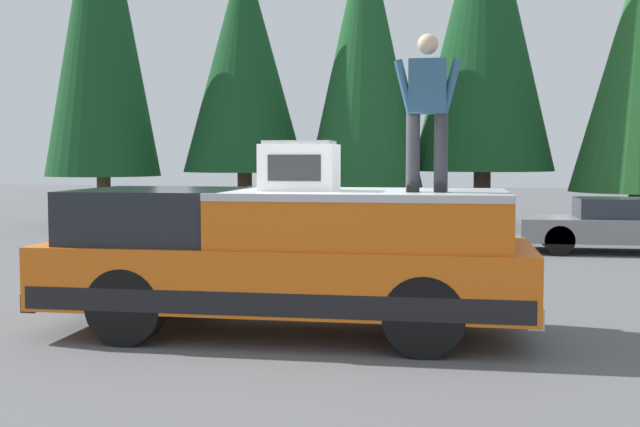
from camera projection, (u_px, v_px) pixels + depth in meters
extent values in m
plane|color=#565659|center=(311.00, 333.00, 9.13)|extent=(90.00, 90.00, 0.00)
cube|color=orange|center=(287.00, 273.00, 9.12)|extent=(2.00, 5.50, 0.70)
cube|color=black|center=(287.00, 289.00, 9.14)|extent=(2.01, 5.39, 0.24)
cube|color=black|center=(161.00, 215.00, 9.33)|extent=(1.84, 1.87, 0.60)
cube|color=orange|center=(363.00, 221.00, 8.94)|extent=(1.92, 3.19, 0.52)
cube|color=#B7BABF|center=(364.00, 194.00, 8.91)|extent=(1.94, 3.19, 0.08)
cube|color=#232326|center=(69.00, 289.00, 9.59)|extent=(1.96, 0.16, 0.20)
cube|color=#B2B5BA|center=(527.00, 303.00, 8.70)|extent=(1.96, 0.16, 0.20)
cylinder|color=black|center=(127.00, 306.00, 8.57)|extent=(0.30, 0.84, 0.84)
cylinder|color=black|center=(180.00, 282.00, 10.24)|extent=(0.30, 0.84, 0.84)
cylinder|color=black|center=(424.00, 316.00, 8.05)|extent=(0.30, 0.84, 0.84)
cylinder|color=black|center=(429.00, 288.00, 9.72)|extent=(0.30, 0.84, 0.84)
cube|color=white|center=(300.00, 167.00, 8.95)|extent=(0.64, 0.84, 0.52)
cube|color=#2D2D30|center=(294.00, 168.00, 8.63)|extent=(0.01, 0.59, 0.29)
cube|color=#99999E|center=(300.00, 143.00, 8.93)|extent=(0.58, 0.76, 0.04)
cylinder|color=#333338|center=(441.00, 153.00, 8.52)|extent=(0.15, 0.15, 0.84)
cube|color=black|center=(441.00, 188.00, 8.51)|extent=(0.26, 0.11, 0.08)
cylinder|color=#333338|center=(413.00, 153.00, 8.57)|extent=(0.15, 0.15, 0.84)
cube|color=black|center=(412.00, 188.00, 8.56)|extent=(0.26, 0.11, 0.08)
cube|color=#335B7A|center=(428.00, 87.00, 8.49)|extent=(0.24, 0.40, 0.58)
sphere|color=beige|center=(428.00, 44.00, 8.46)|extent=(0.22, 0.22, 0.22)
cylinder|color=#335B7A|center=(451.00, 86.00, 8.42)|extent=(0.09, 0.23, 0.58)
cylinder|color=#335B7A|center=(404.00, 87.00, 8.50)|extent=(0.09, 0.23, 0.58)
cube|color=gray|center=(617.00, 229.00, 16.84)|extent=(1.64, 4.10, 0.50)
cube|color=#282D38|center=(623.00, 208.00, 16.79)|extent=(1.31, 1.89, 0.42)
cylinder|color=black|center=(559.00, 240.00, 16.35)|extent=(0.20, 0.62, 0.62)
cylinder|color=black|center=(551.00, 234.00, 17.77)|extent=(0.20, 0.62, 0.62)
cube|color=white|center=(377.00, 225.00, 17.85)|extent=(1.64, 4.10, 0.50)
cube|color=#282D38|center=(381.00, 205.00, 17.81)|extent=(1.31, 1.89, 0.42)
cylinder|color=black|center=(315.00, 235.00, 17.37)|extent=(0.20, 0.62, 0.62)
cylinder|color=black|center=(326.00, 230.00, 18.78)|extent=(0.20, 0.62, 0.62)
cylinder|color=black|center=(433.00, 237.00, 16.95)|extent=(0.20, 0.62, 0.62)
cylinder|color=black|center=(434.00, 231.00, 18.37)|extent=(0.20, 0.62, 0.62)
cylinder|color=#4C3826|center=(636.00, 210.00, 22.55)|extent=(0.45, 0.45, 1.04)
cylinder|color=#4C3826|center=(482.00, 198.00, 23.64)|extent=(0.50, 0.50, 1.62)
cone|color=#14421E|center=(484.00, 21.00, 23.27)|extent=(4.17, 4.17, 8.76)
cylinder|color=#4C3826|center=(364.00, 207.00, 23.09)|extent=(0.40, 0.40, 1.16)
cone|color=#194C23|center=(365.00, 53.00, 22.77)|extent=(3.37, 3.37, 7.72)
cylinder|color=#4C3826|center=(245.00, 198.00, 23.59)|extent=(0.43, 0.43, 1.59)
cone|color=#14421E|center=(244.00, 60.00, 23.30)|extent=(3.60, 3.60, 6.57)
cylinder|color=#4C3826|center=(104.00, 201.00, 23.48)|extent=(0.40, 0.40, 1.47)
cone|color=#14421E|center=(100.00, 13.00, 23.09)|extent=(3.34, 3.34, 9.48)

